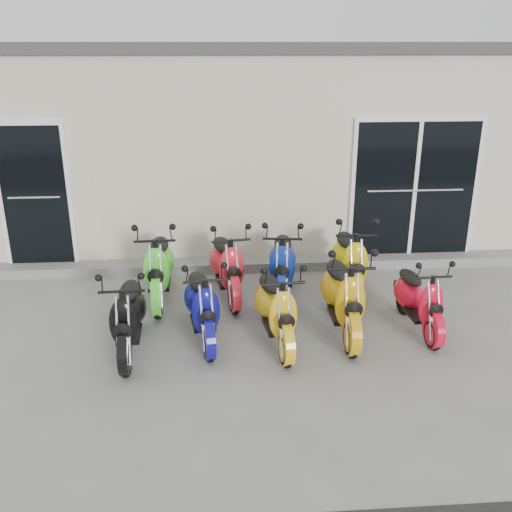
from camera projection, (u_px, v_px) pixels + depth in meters
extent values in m
plane|color=gray|center=(260.00, 329.00, 7.14)|extent=(80.00, 80.00, 0.00)
cube|color=beige|center=(239.00, 136.00, 11.43)|extent=(14.00, 6.00, 3.20)
cube|color=#3F3F42|center=(238.00, 46.00, 10.83)|extent=(14.20, 6.20, 0.16)
cube|color=gray|center=(249.00, 264.00, 9.00)|extent=(14.00, 0.40, 0.15)
cube|color=black|center=(35.00, 193.00, 8.50)|extent=(1.07, 0.08, 2.22)
cube|color=black|center=(414.00, 186.00, 8.90)|extent=(2.02, 0.08, 2.22)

